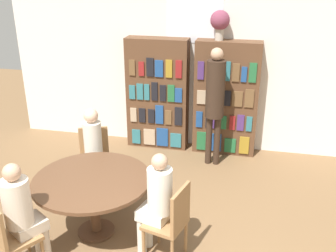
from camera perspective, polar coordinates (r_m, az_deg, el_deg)
name	(u,v)px	position (r m, az deg, el deg)	size (l,w,h in m)	color
wall_back	(194,60)	(6.61, 3.77, 9.49)	(6.40, 0.07, 3.00)	silver
bookshelf_left	(158,94)	(6.69, -1.52, 4.64)	(1.04, 0.34, 1.89)	brown
bookshelf_right	(226,99)	(6.52, 8.41, 3.92)	(1.04, 0.34, 1.89)	brown
flower_vase	(220,22)	(6.26, 7.55, 14.78)	(0.30, 0.30, 0.45)	#B7AD9E
reading_table	(93,186)	(4.63, -10.89, -8.59)	(1.35, 1.35, 0.74)	brown
chair_near_camera	(8,235)	(4.33, -22.17, -14.48)	(0.55, 0.55, 0.90)	olive
chair_left_side	(95,156)	(5.58, -10.59, -4.36)	(0.52, 0.52, 0.90)	olive
chair_far_side	(172,220)	(4.24, 0.52, -13.44)	(0.49, 0.49, 0.90)	olive
seated_reader_left	(93,149)	(5.33, -10.78, -3.26)	(0.34, 0.39, 1.26)	beige
seated_reader_right	(156,199)	(4.19, -1.72, -10.57)	(0.40, 0.34, 1.24)	silver
seated_reader_back	(22,210)	(4.27, -20.38, -11.38)	(0.41, 0.42, 1.25)	beige
librarian_standing	(215,96)	(5.99, 6.85, 4.39)	(0.29, 0.56, 1.87)	#332319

